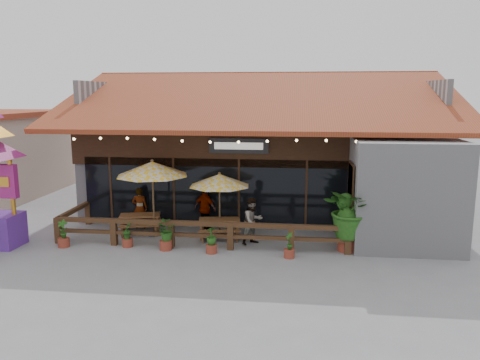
# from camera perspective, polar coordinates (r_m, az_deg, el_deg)

# --- Properties ---
(ground) EXTENTS (100.00, 100.00, 0.00)m
(ground) POSITION_cam_1_polar(r_m,az_deg,el_deg) (16.07, 0.86, -7.95)
(ground) COLOR gray
(ground) RESTS_ON ground
(restaurant_building) EXTENTS (15.50, 14.73, 6.09)m
(restaurant_building) POSITION_cam_1_polar(r_m,az_deg,el_deg) (22.01, 3.34, 2.94)
(restaurant_building) COLOR #B4B3B9
(restaurant_building) RESTS_ON ground
(patio_railing) EXTENTS (10.00, 2.60, 0.92)m
(patio_railing) POSITION_cam_1_polar(r_m,az_deg,el_deg) (16.02, -7.31, -5.80)
(patio_railing) COLOR #4C331B
(patio_railing) RESTS_ON ground
(umbrella_left) EXTENTS (2.90, 2.90, 2.80)m
(umbrella_left) POSITION_cam_1_polar(r_m,az_deg,el_deg) (16.94, -10.65, 1.31)
(umbrella_left) COLOR brown
(umbrella_left) RESTS_ON ground
(umbrella_right) EXTENTS (2.77, 2.77, 2.36)m
(umbrella_right) POSITION_cam_1_polar(r_m,az_deg,el_deg) (16.57, -2.52, -0.05)
(umbrella_right) COLOR brown
(umbrella_right) RESTS_ON ground
(picnic_table_left) EXTENTS (1.71, 1.57, 0.70)m
(picnic_table_left) POSITION_cam_1_polar(r_m,az_deg,el_deg) (17.72, -12.08, -4.85)
(picnic_table_left) COLOR brown
(picnic_table_left) RESTS_ON ground
(picnic_table_right) EXTENTS (1.64, 1.47, 0.70)m
(picnic_table_right) POSITION_cam_1_polar(r_m,az_deg,el_deg) (16.73, -2.52, -5.53)
(picnic_table_right) COLOR brown
(picnic_table_right) RESTS_ON ground
(tropical_plant) EXTENTS (2.02, 2.16, 2.39)m
(tropical_plant) POSITION_cam_1_polar(r_m,az_deg,el_deg) (15.55, 13.13, -3.62)
(tropical_plant) COLOR maroon
(tropical_plant) RESTS_ON ground
(diner_a) EXTENTS (0.61, 0.42, 1.59)m
(diner_a) POSITION_cam_1_polar(r_m,az_deg,el_deg) (18.25, -12.12, -3.35)
(diner_a) COLOR #391E12
(diner_a) RESTS_ON ground
(diner_b) EXTENTS (0.99, 0.99, 1.62)m
(diner_b) POSITION_cam_1_polar(r_m,az_deg,el_deg) (16.00, 1.58, -5.02)
(diner_b) COLOR #391E12
(diner_b) RESTS_ON ground
(diner_c) EXTENTS (1.06, 0.84, 1.68)m
(diner_c) POSITION_cam_1_polar(r_m,az_deg,el_deg) (17.63, -4.24, -3.48)
(diner_c) COLOR #391E12
(diner_c) RESTS_ON ground
(planter_a) EXTENTS (0.38, 0.38, 0.94)m
(planter_a) POSITION_cam_1_polar(r_m,az_deg,el_deg) (16.87, -20.74, -6.35)
(planter_a) COLOR maroon
(planter_a) RESTS_ON ground
(planter_b) EXTENTS (0.35, 0.35, 0.87)m
(planter_b) POSITION_cam_1_polar(r_m,az_deg,el_deg) (16.26, -13.58, -6.58)
(planter_b) COLOR maroon
(planter_b) RESTS_ON ground
(planter_c) EXTENTS (0.72, 0.66, 0.99)m
(planter_c) POSITION_cam_1_polar(r_m,az_deg,el_deg) (15.65, -9.08, -6.46)
(planter_c) COLOR maroon
(planter_c) RESTS_ON ground
(planter_d) EXTENTS (0.46, 0.46, 0.87)m
(planter_d) POSITION_cam_1_polar(r_m,az_deg,el_deg) (15.22, -3.50, -7.37)
(planter_d) COLOR maroon
(planter_d) RESTS_ON ground
(planter_e) EXTENTS (0.34, 0.36, 0.84)m
(planter_e) POSITION_cam_1_polar(r_m,az_deg,el_deg) (14.88, 6.03, -8.12)
(planter_e) COLOR maroon
(planter_e) RESTS_ON ground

